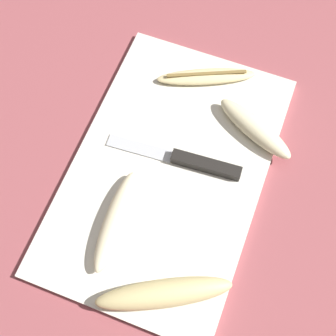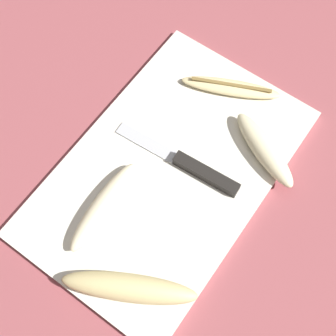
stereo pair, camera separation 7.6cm
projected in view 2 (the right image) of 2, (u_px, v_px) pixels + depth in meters
The scene contains 7 objects.
ground_plane at pixel (168, 173), 0.78m from camera, with size 4.00×4.00×0.00m, color #93474C.
cutting_board at pixel (168, 172), 0.78m from camera, with size 0.49×0.31×0.01m.
knife at pixel (197, 169), 0.76m from camera, with size 0.04×0.23×0.02m.
banana_spotted_left at pixel (129, 288), 0.68m from camera, with size 0.13×0.20×0.04m.
banana_bright_far at pixel (104, 206), 0.73m from camera, with size 0.17×0.05×0.03m.
banana_pale_long at pixel (264, 149), 0.77m from camera, with size 0.10×0.15×0.03m.
banana_ripe_center at pixel (231, 88), 0.82m from camera, with size 0.10×0.17×0.02m.
Camera 2 is at (-0.24, -0.17, 0.72)m, focal length 50.00 mm.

